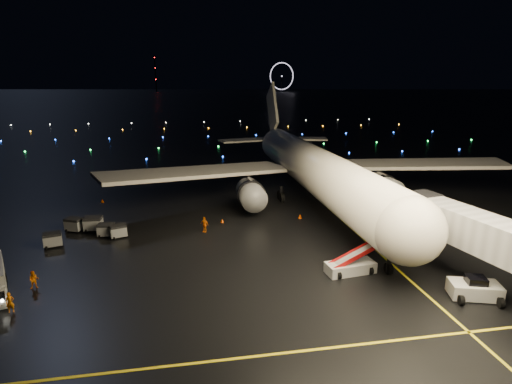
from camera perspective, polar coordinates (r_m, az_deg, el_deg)
ground at (r=332.46m, az=-8.64°, el=12.27°), size 2000.00×2000.00×0.00m
lane_centre at (r=53.59m, az=11.93°, el=-3.74°), size 0.25×80.00×0.02m
lane_cross at (r=28.01m, az=-3.31°, el=-22.70°), size 60.00×0.25×0.02m
airliner at (r=61.19m, az=7.31°, el=7.20°), size 61.66×58.62×17.35m
pushback_tug at (r=38.43m, az=28.79°, el=-11.83°), size 4.35×3.09×1.87m
belt_loader at (r=38.62m, az=13.43°, el=-8.93°), size 6.97×2.67×3.29m
crew_a at (r=37.29m, az=-31.70°, el=-13.28°), size 0.66×0.50×1.65m
crew_b at (r=40.18m, az=-29.14°, el=-10.90°), size 0.90×0.76×1.62m
crew_c at (r=48.02m, az=-7.38°, el=-4.62°), size 1.15×1.04×1.89m
safety_cone_0 at (r=52.88m, az=6.31°, el=-3.45°), size 0.54×0.54×0.55m
safety_cone_1 at (r=62.02m, az=-0.05°, el=-0.53°), size 0.45×0.45×0.50m
safety_cone_2 at (r=51.19m, az=-4.86°, el=-4.11°), size 0.53×0.53×0.47m
safety_cone_3 at (r=63.69m, az=-21.11°, el=-1.15°), size 0.56×0.56×0.54m
ferris_wheel at (r=772.59m, az=3.71°, el=16.04°), size 49.33×16.80×52.00m
radio_mast at (r=773.87m, az=-14.17°, el=16.06°), size 1.80×1.80×64.00m
taxiway_lights at (r=139.18m, az=-6.72°, el=8.25°), size 164.00×92.00×0.36m
baggage_cart_0 at (r=48.73m, az=-19.08°, el=-5.30°), size 2.09×1.76×1.51m
baggage_cart_1 at (r=51.85m, az=-22.22°, el=-4.24°), size 2.13×1.56×1.73m
baggage_cart_2 at (r=49.54m, az=-20.60°, el=-5.11°), size 1.94×1.48×1.52m
baggage_cart_3 at (r=48.88m, az=-27.05°, el=-6.10°), size 2.12×1.75×1.56m
baggage_cart_4 at (r=52.69m, az=-24.52°, el=-4.26°), size 2.28×1.99×1.62m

